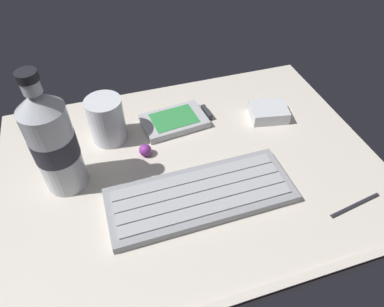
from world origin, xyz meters
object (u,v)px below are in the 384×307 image
(juice_cup, at_px, (107,122))
(water_bottle, at_px, (53,142))
(charger_block, at_px, (269,112))
(trackball_mouse, at_px, (145,150))
(stylus_pen, at_px, (356,204))
(keyboard, at_px, (201,195))
(handheld_device, at_px, (177,120))

(juice_cup, height_order, water_bottle, water_bottle)
(juice_cup, xyz_separation_m, charger_block, (0.31, -0.03, -0.03))
(charger_block, relative_size, trackball_mouse, 3.18)
(water_bottle, bearing_deg, charger_block, 7.76)
(juice_cup, relative_size, stylus_pen, 0.89)
(water_bottle, height_order, trackball_mouse, water_bottle)
(trackball_mouse, bearing_deg, juice_cup, 130.22)
(water_bottle, bearing_deg, keyboard, -26.40)
(water_bottle, distance_m, trackball_mouse, 0.16)
(handheld_device, relative_size, juice_cup, 1.57)
(handheld_device, distance_m, juice_cup, 0.13)
(keyboard, bearing_deg, water_bottle, 153.60)
(handheld_device, distance_m, water_bottle, 0.24)
(keyboard, height_order, handheld_device, keyboard)
(keyboard, distance_m, charger_block, 0.24)
(charger_block, distance_m, trackball_mouse, 0.25)
(handheld_device, relative_size, water_bottle, 0.64)
(charger_block, bearing_deg, trackball_mouse, -173.24)
(keyboard, height_order, stylus_pen, keyboard)
(juice_cup, xyz_separation_m, water_bottle, (-0.08, -0.09, 0.05))
(handheld_device, height_order, water_bottle, water_bottle)
(keyboard, relative_size, stylus_pen, 3.06)
(juice_cup, xyz_separation_m, stylus_pen, (0.34, -0.27, -0.04))
(keyboard, bearing_deg, handheld_device, 85.49)
(charger_block, relative_size, stylus_pen, 0.74)
(handheld_device, height_order, trackball_mouse, trackball_mouse)
(juice_cup, distance_m, trackball_mouse, 0.09)
(juice_cup, relative_size, water_bottle, 0.41)
(handheld_device, xyz_separation_m, water_bottle, (-0.21, -0.09, 0.08))
(handheld_device, xyz_separation_m, juice_cup, (-0.13, -0.00, 0.03))
(keyboard, bearing_deg, charger_block, 38.24)
(trackball_mouse, distance_m, stylus_pen, 0.35)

